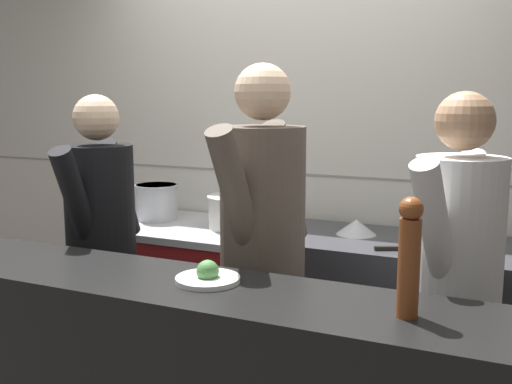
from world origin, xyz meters
TOP-DOWN VIEW (x-y plane):
  - wall_back_tiled at (0.00, 1.35)m, footprint 8.00×0.06m
  - oven_range at (-0.55, 0.95)m, footprint 1.05×0.71m
  - prep_counter at (0.72, 0.95)m, footprint 1.38×0.65m
  - stock_pot at (-0.79, 0.99)m, footprint 0.26×0.26m
  - sauce_pot at (-0.24, 0.98)m, footprint 0.33×0.33m
  - mixing_bowl_steel at (0.45, 1.00)m, footprint 0.21×0.21m
  - chefs_knife at (0.76, 0.78)m, footprint 0.36×0.20m
  - plated_dish_appetiser at (0.28, -0.29)m, footprint 0.22×0.22m
  - pepper_mill at (0.96, -0.33)m, footprint 0.07×0.07m
  - chef_head_cook at (-0.60, 0.22)m, footprint 0.38×0.71m
  - chef_sous at (0.26, 0.21)m, footprint 0.38×0.76m
  - chef_line at (1.03, 0.27)m, footprint 0.42×0.71m

SIDE VIEW (x-z plane):
  - oven_range at x=-0.55m, z-range 0.00..0.87m
  - prep_counter at x=0.72m, z-range 0.00..0.89m
  - chefs_knife at x=0.76m, z-range 0.89..0.91m
  - chef_head_cook at x=-0.60m, z-range 0.09..1.71m
  - chef_line at x=1.03m, z-range 0.09..1.72m
  - mixing_bowl_steel at x=0.45m, z-range 0.89..0.97m
  - sauce_pot at x=-0.24m, z-range 0.87..1.06m
  - chef_sous at x=0.26m, z-range 0.10..1.84m
  - stock_pot at x=-0.79m, z-range 0.87..1.09m
  - plated_dish_appetiser at x=0.28m, z-range 0.96..1.04m
  - pepper_mill at x=0.96m, z-range 0.99..1.34m
  - wall_back_tiled at x=0.00m, z-range 0.00..2.60m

